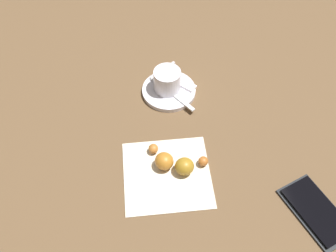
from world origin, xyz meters
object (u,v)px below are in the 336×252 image
espresso_cup (167,80)px  croissant (175,162)px  napkin (167,174)px  sugar_packet (182,82)px  cell_phone (316,211)px  teaspoon (165,87)px  saucer (169,91)px

espresso_cup → croissant: espresso_cup is taller
napkin → espresso_cup: bearing=168.9°
espresso_cup → napkin: espresso_cup is taller
espresso_cup → croissant: bearing=-6.8°
sugar_packet → cell_phone: size_ratio=0.46×
espresso_cup → teaspoon: (-0.00, -0.01, -0.02)m
saucer → cell_phone: (0.35, 0.21, -0.00)m
napkin → cell_phone: size_ratio=1.08×
teaspoon → croissant: (0.21, -0.02, 0.01)m
teaspoon → sugar_packet: (-0.01, 0.04, 0.00)m
sugar_packet → napkin: bearing=119.2°
sugar_packet → croissant: bearing=122.5°
espresso_cup → croissant: (0.21, -0.02, -0.02)m
saucer → croissant: croissant is taller
saucer → sugar_packet: 0.04m
saucer → napkin: size_ratio=0.72×
croissant → teaspoon: bearing=174.8°
saucer → espresso_cup: espresso_cup is taller
teaspoon → croissant: size_ratio=1.09×
espresso_cup → saucer: bearing=30.0°
cell_phone → croissant: bearing=-121.4°
saucer → espresso_cup: (-0.00, -0.00, 0.03)m
espresso_cup → sugar_packet: espresso_cup is taller
teaspoon → cell_phone: teaspoon is taller
saucer → cell_phone: 0.40m
saucer → croissant: bearing=-7.7°
cell_phone → espresso_cup: bearing=-148.8°
espresso_cup → croissant: 0.21m
saucer → sugar_packet: bearing=111.5°
espresso_cup → napkin: (0.22, -0.04, -0.03)m
teaspoon → napkin: 0.22m
sugar_packet → croissant: size_ratio=0.61×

